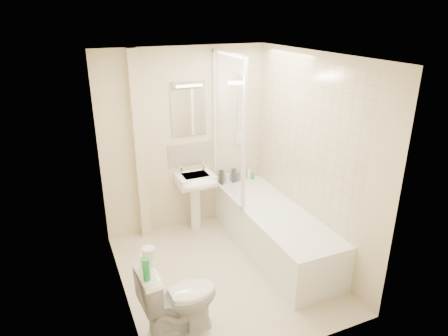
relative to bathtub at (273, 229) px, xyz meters
name	(u,v)px	position (x,y,z in m)	size (l,w,h in m)	color
floor	(224,272)	(-0.75, -0.20, -0.29)	(2.50, 2.50, 0.00)	beige
wall_back	(186,142)	(-0.75, 1.05, 0.91)	(2.20, 0.02, 2.40)	beige
wall_left	(116,194)	(-1.85, -0.20, 0.91)	(0.02, 2.50, 2.40)	beige
wall_right	(313,161)	(0.35, -0.20, 0.91)	(0.02, 2.50, 2.40)	beige
ceiling	(224,56)	(-0.75, -0.20, 2.11)	(2.20, 2.50, 0.02)	white
tile_back	(238,119)	(0.00, 1.04, 1.14)	(0.70, 0.01, 1.75)	beige
tile_right	(303,137)	(0.34, 0.00, 1.14)	(0.01, 2.10, 1.75)	beige
pipe_boxing	(139,149)	(-1.37, 0.99, 0.91)	(0.12, 0.12, 2.40)	beige
splashback	(190,154)	(-0.70, 1.04, 0.74)	(0.60, 0.01, 0.30)	beige
mirror	(189,113)	(-0.70, 1.04, 1.29)	(0.46, 0.01, 0.60)	white
strip_light	(188,84)	(-0.70, 1.02, 1.66)	(0.42, 0.07, 0.07)	silver
bathtub	(273,229)	(0.00, 0.00, 0.00)	(0.70, 2.10, 0.55)	white
shower_screen	(228,129)	(-0.35, 0.60, 1.16)	(0.04, 0.92, 1.80)	white
shower_fixture	(240,111)	(0.00, 0.99, 1.26)	(0.10, 0.16, 0.99)	white
pedestal_sink	(197,187)	(-0.70, 0.81, 0.35)	(0.47, 0.45, 0.92)	white
bottle_black_a	(221,177)	(-0.29, 0.96, 0.36)	(0.07, 0.07, 0.20)	black
bottle_white_a	(227,178)	(-0.20, 0.96, 0.33)	(0.06, 0.06, 0.14)	white
bottle_black_b	(234,175)	(-0.10, 0.96, 0.36)	(0.06, 0.06, 0.20)	black
bottle_blue	(238,177)	(-0.04, 0.96, 0.33)	(0.05, 0.05, 0.13)	navy
bottle_cream	(242,175)	(0.03, 0.96, 0.34)	(0.06, 0.06, 0.16)	#F3E8BC
bottle_white_b	(249,174)	(0.14, 0.96, 0.34)	(0.05, 0.05, 0.16)	white
bottle_green	(252,176)	(0.19, 0.96, 0.30)	(0.07, 0.07, 0.08)	green
toilet	(179,298)	(-1.47, -0.84, 0.07)	(0.73, 0.46, 0.72)	white
toilet_roll_lower	(147,260)	(-1.71, -0.73, 0.49)	(0.12, 0.12, 0.11)	white
toilet_roll_upper	(148,253)	(-1.70, -0.78, 0.59)	(0.11, 0.11, 0.09)	white
green_bottle	(146,270)	(-1.76, -0.93, 0.53)	(0.06, 0.06, 0.20)	green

